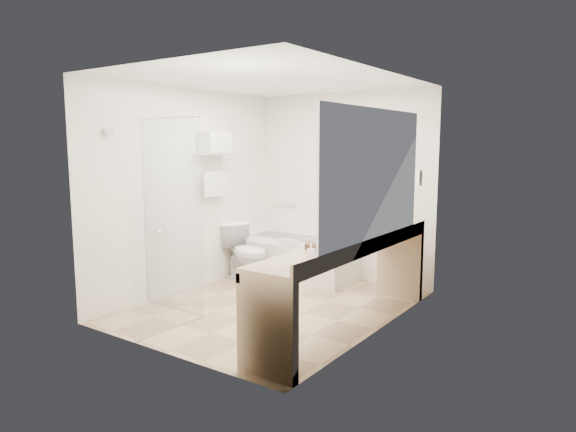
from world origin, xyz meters
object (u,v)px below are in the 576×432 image
Objects in this scene: vanity_counter at (347,266)px; water_bottle_left at (386,225)px; toilet at (246,253)px; amenity_basket at (316,248)px; bathtub at (297,257)px.

water_bottle_left reaches higher than vanity_counter.
amenity_basket is at bearing -106.74° from toilet.
vanity_counter is 0.50m from amenity_basket.
vanity_counter reaches higher than bathtub.
vanity_counter is (1.52, -1.39, 0.36)m from bathtub.
bathtub is 8.74× the size of amenity_basket.
toilet is at bearing -177.08° from water_bottle_left.
toilet is 2.31m from amenity_basket.
bathtub is 1.71m from water_bottle_left.
water_bottle_left is at bearing -69.95° from toilet.
water_bottle_left reaches higher than toilet.
water_bottle_left is (-0.01, 0.93, 0.29)m from vanity_counter.
amenity_basket reaches higher than bathtub.
amenity_basket reaches higher than toilet.
water_bottle_left reaches higher than bathtub.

